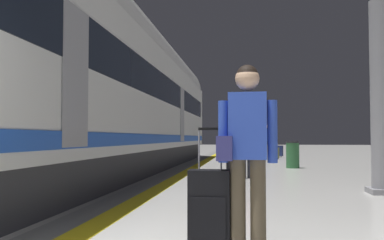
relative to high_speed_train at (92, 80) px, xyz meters
The scene contains 13 objects.
safety_line_strip 3.93m from the high_speed_train, 46.47° to the left, with size 0.36×80.00×0.01m, color yellow.
tactile_edge_band 3.77m from the high_speed_train, 51.17° to the left, with size 0.60×80.00×0.01m, color slate.
high_speed_train is the anchor object (origin of this frame).
traveller_foreground 7.65m from the high_speed_train, 59.06° to the right, with size 0.54×0.28×1.69m.
rolling_suitcase_foreground 7.57m from the high_speed_train, 61.08° to the right, with size 0.38×0.24×1.13m.
passenger_near 4.22m from the high_speed_train, ahead, with size 0.48×0.29×1.63m.
suitcase_near 4.18m from the high_speed_train, ahead, with size 0.40×0.27×0.66m.
passenger_mid 11.81m from the high_speed_train, 65.34° to the left, with size 0.53×0.26×1.71m.
suitcase_mid 11.76m from the high_speed_train, 63.23° to the left, with size 0.43×0.33×0.95m.
passenger_far 13.87m from the high_speed_train, 67.54° to the left, with size 0.46×0.28×1.55m.
suitcase_far 13.93m from the high_speed_train, 66.06° to the left, with size 0.44×0.36×0.61m.
platform_pillar 6.74m from the high_speed_train, 17.73° to the right, with size 0.56×0.56×3.60m.
waste_bin 7.32m from the high_speed_train, 39.48° to the left, with size 0.46×0.46×0.91m.
Camera 1 is at (0.75, -2.48, 1.03)m, focal length 39.72 mm.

